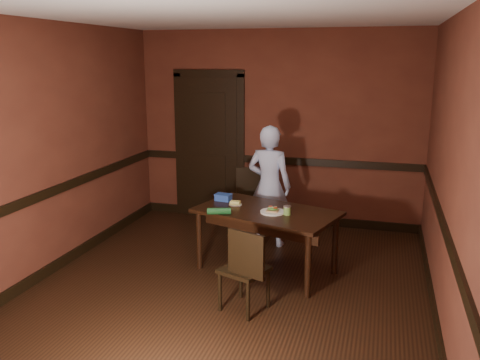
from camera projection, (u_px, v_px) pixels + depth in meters
The scene contains 22 objects.
floor at pixel (231, 285), 5.30m from camera, with size 4.00×4.50×0.01m, color black.
ceiling at pixel (230, 14), 4.67m from camera, with size 4.00×4.50×0.01m, color silver.
wall_back at pixel (277, 129), 7.09m from camera, with size 4.00×0.02×2.70m, color #56271A.
wall_front at pixel (114, 232), 2.88m from camera, with size 4.00×0.02×2.70m, color #56271A.
wall_left at pixel (55, 149), 5.52m from camera, with size 0.02×4.50×2.70m, color #56271A.
wall_right at pixel (448, 170), 4.45m from camera, with size 0.02×4.50×2.70m, color #56271A.
dado_back at pixel (277, 160), 7.18m from camera, with size 4.00×0.03×0.10m, color black.
dado_left at pixel (59, 189), 5.62m from camera, with size 0.03×4.50×0.10m, color black.
dado_right at pixel (442, 219), 4.56m from camera, with size 0.03×4.50×0.10m, color black.
baseboard_back at pixel (276, 217), 7.37m from camera, with size 4.00×0.03×0.12m, color black.
baseboard_left at pixel (65, 260), 5.81m from camera, with size 0.03×4.50×0.12m, color black.
baseboard_right at pixel (433, 305), 4.75m from camera, with size 0.03×4.50×0.12m, color black.
door at pixel (209, 144), 7.38m from camera, with size 1.05×0.07×2.20m.
dining_table at pixel (266, 241), 5.59m from camera, with size 1.50×0.84×0.70m, color black.
chair_far at pixel (244, 207), 6.41m from camera, with size 0.45×0.45×0.96m, color black, non-canonical shape.
chair_near at pixel (244, 268), 4.71m from camera, with size 0.38×0.38×0.82m, color black, non-canonical shape.
person at pixel (269, 186), 6.31m from camera, with size 0.55×0.36×1.52m, color #A9BBE0.
sandwich_plate at pixel (273, 211), 5.41m from camera, with size 0.27×0.27×0.07m.
sauce_jar at pixel (287, 210), 5.34m from camera, with size 0.08×0.08×0.10m.
cheese_saucer at pixel (235, 203), 5.70m from camera, with size 0.15×0.15×0.05m.
food_tub at pixel (223, 197), 5.87m from camera, with size 0.20×0.15×0.08m.
wrapped_veg at pixel (219, 211), 5.35m from camera, with size 0.07×0.07×0.25m, color #184F22.
Camera 1 is at (1.44, -4.68, 2.31)m, focal length 38.00 mm.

